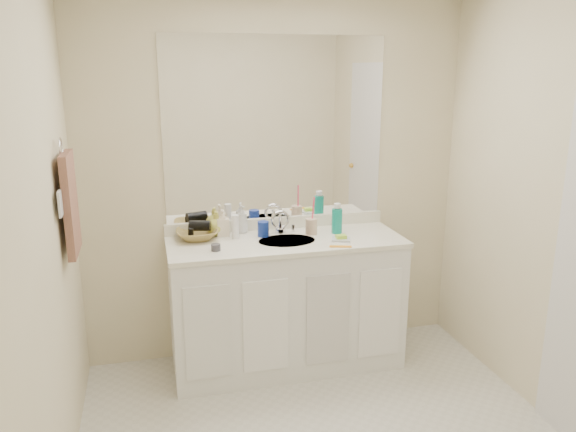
% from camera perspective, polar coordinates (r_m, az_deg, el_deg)
% --- Properties ---
extents(wall_back, '(2.60, 0.02, 2.40)m').
position_cam_1_polar(wall_back, '(3.80, -1.22, 3.40)').
color(wall_back, beige).
rests_on(wall_back, floor).
extents(wall_front, '(2.60, 0.02, 2.40)m').
position_cam_1_polar(wall_front, '(1.53, 22.58, -15.92)').
color(wall_front, beige).
rests_on(wall_front, floor).
extents(wall_left, '(0.02, 2.60, 2.40)m').
position_cam_1_polar(wall_left, '(2.49, -24.18, -4.15)').
color(wall_left, beige).
rests_on(wall_left, floor).
extents(vanity_cabinet, '(1.50, 0.55, 0.85)m').
position_cam_1_polar(vanity_cabinet, '(3.78, -0.19, -9.00)').
color(vanity_cabinet, white).
rests_on(vanity_cabinet, floor).
extents(countertop, '(1.52, 0.57, 0.03)m').
position_cam_1_polar(countertop, '(3.63, -0.20, -2.63)').
color(countertop, white).
rests_on(countertop, vanity_cabinet).
extents(backsplash, '(1.52, 0.03, 0.08)m').
position_cam_1_polar(backsplash, '(3.85, -1.15, -0.72)').
color(backsplash, white).
rests_on(backsplash, countertop).
extents(sink_basin, '(0.37, 0.37, 0.02)m').
position_cam_1_polar(sink_basin, '(3.61, -0.12, -2.68)').
color(sink_basin, '#B2AC9C').
rests_on(sink_basin, countertop).
extents(faucet, '(0.02, 0.02, 0.11)m').
position_cam_1_polar(faucet, '(3.75, -0.80, -0.90)').
color(faucet, silver).
rests_on(faucet, countertop).
extents(mirror, '(1.48, 0.01, 1.20)m').
position_cam_1_polar(mirror, '(3.74, -1.23, 8.80)').
color(mirror, white).
rests_on(mirror, wall_back).
extents(blue_mug, '(0.07, 0.07, 0.10)m').
position_cam_1_polar(blue_mug, '(3.68, -2.53, -1.32)').
color(blue_mug, navy).
rests_on(blue_mug, countertop).
extents(tan_cup, '(0.08, 0.08, 0.11)m').
position_cam_1_polar(tan_cup, '(3.73, 2.38, -1.07)').
color(tan_cup, '#CBAC8F').
rests_on(tan_cup, countertop).
extents(toothbrush, '(0.02, 0.04, 0.21)m').
position_cam_1_polar(toothbrush, '(3.71, 2.55, 0.39)').
color(toothbrush, '#FF4366').
rests_on(toothbrush, tan_cup).
extents(mouthwash_bottle, '(0.09, 0.09, 0.16)m').
position_cam_1_polar(mouthwash_bottle, '(3.76, 4.99, -0.50)').
color(mouthwash_bottle, '#0B8E7B').
rests_on(mouthwash_bottle, countertop).
extents(soap_dish, '(0.14, 0.13, 0.01)m').
position_cam_1_polar(soap_dish, '(3.62, 5.41, -2.38)').
color(soap_dish, silver).
rests_on(soap_dish, countertop).
extents(green_soap, '(0.07, 0.05, 0.02)m').
position_cam_1_polar(green_soap, '(3.61, 5.41, -2.12)').
color(green_soap, '#B0E538').
rests_on(green_soap, soap_dish).
extents(orange_comb, '(0.14, 0.07, 0.01)m').
position_cam_1_polar(orange_comb, '(3.49, 5.36, -3.10)').
color(orange_comb, orange).
rests_on(orange_comb, countertop).
extents(dark_jar, '(0.07, 0.07, 0.04)m').
position_cam_1_polar(dark_jar, '(3.43, -7.35, -3.18)').
color(dark_jar, '#39373F').
rests_on(dark_jar, countertop).
extents(extra_white_bottle, '(0.05, 0.05, 0.16)m').
position_cam_1_polar(extra_white_bottle, '(3.64, -5.40, -1.09)').
color(extra_white_bottle, white).
rests_on(extra_white_bottle, countertop).
extents(soap_bottle_white, '(0.09, 0.09, 0.19)m').
position_cam_1_polar(soap_bottle_white, '(3.76, -4.67, -0.33)').
color(soap_bottle_white, silver).
rests_on(soap_bottle_white, countertop).
extents(soap_bottle_cream, '(0.08, 0.09, 0.17)m').
position_cam_1_polar(soap_bottle_cream, '(3.71, -6.63, -0.68)').
color(soap_bottle_cream, '#FDEBCE').
rests_on(soap_bottle_cream, countertop).
extents(soap_bottle_yellow, '(0.15, 0.15, 0.16)m').
position_cam_1_polar(soap_bottle_yellow, '(3.73, -7.30, -0.77)').
color(soap_bottle_yellow, '#CDCA4F').
rests_on(soap_bottle_yellow, countertop).
extents(wicker_basket, '(0.27, 0.27, 0.07)m').
position_cam_1_polar(wicker_basket, '(3.67, -9.22, -1.85)').
color(wicker_basket, olive).
rests_on(wicker_basket, countertop).
extents(hair_dryer, '(0.15, 0.10, 0.07)m').
position_cam_1_polar(hair_dryer, '(3.65, -8.94, -0.97)').
color(hair_dryer, black).
rests_on(hair_dryer, wicker_basket).
extents(towel_ring, '(0.01, 0.11, 0.11)m').
position_cam_1_polar(towel_ring, '(3.16, -22.10, 6.41)').
color(towel_ring, silver).
rests_on(towel_ring, wall_left).
extents(hand_towel, '(0.04, 0.32, 0.55)m').
position_cam_1_polar(hand_towel, '(3.21, -21.23, 1.14)').
color(hand_towel, brown).
rests_on(hand_towel, towel_ring).
extents(switch_plate, '(0.01, 0.08, 0.13)m').
position_cam_1_polar(switch_plate, '(3.01, -22.14, 1.17)').
color(switch_plate, silver).
rests_on(switch_plate, wall_left).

